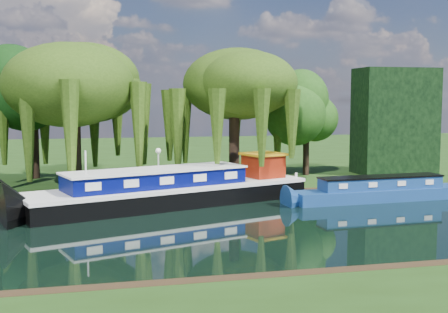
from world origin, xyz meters
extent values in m
plane|color=black|center=(0.00, 0.00, 0.00)|extent=(120.00, 120.00, 0.00)
cube|color=black|center=(0.00, 34.00, 0.23)|extent=(120.00, 52.00, 0.45)
cube|color=black|center=(0.84, 6.87, 0.42)|extent=(16.97, 8.84, 1.11)
cube|color=silver|center=(0.84, 6.87, 1.06)|extent=(17.08, 8.94, 0.20)
cube|color=#03094B|center=(-0.03, 6.57, 1.62)|extent=(10.64, 5.83, 0.88)
cube|color=silver|center=(-0.03, 6.57, 2.11)|extent=(10.87, 6.06, 0.11)
cube|color=maroon|center=(6.98, 8.94, 1.87)|extent=(2.58, 2.58, 1.39)
cube|color=#C68A0E|center=(6.98, 8.94, 2.64)|extent=(2.87, 2.87, 0.15)
cylinder|color=silver|center=(-3.89, 5.27, 2.29)|extent=(0.09, 0.09, 2.22)
cube|color=navy|center=(13.35, 5.53, 0.30)|extent=(11.14, 2.52, 0.83)
cube|color=navy|center=(13.35, 5.53, 1.06)|extent=(7.80, 1.86, 0.69)
cube|color=black|center=(13.35, 5.53, 1.45)|extent=(7.90, 1.96, 0.09)
cube|color=silver|center=(10.50, 4.65, 1.10)|extent=(0.55, 0.08, 0.29)
cube|color=silver|center=(12.43, 4.77, 1.10)|extent=(0.55, 0.08, 0.29)
cube|color=silver|center=(14.36, 4.89, 1.10)|extent=(0.55, 0.08, 0.29)
cube|color=silver|center=(16.29, 5.01, 1.10)|extent=(0.55, 0.08, 0.29)
cylinder|color=black|center=(-4.63, 12.11, 3.07)|extent=(0.68, 0.68, 5.24)
ellipsoid|color=#233E0D|center=(-4.63, 12.11, 6.85)|extent=(7.31, 7.31, 4.73)
cylinder|color=black|center=(5.67, 11.35, 2.92)|extent=(0.70, 0.70, 4.95)
ellipsoid|color=#233E0D|center=(5.67, 11.35, 6.49)|extent=(6.75, 6.75, 4.36)
cylinder|color=black|center=(-7.64, 17.02, 3.74)|extent=(0.60, 0.60, 6.58)
ellipsoid|color=black|center=(-7.64, 17.02, 6.43)|extent=(5.27, 5.27, 5.27)
cylinder|color=black|center=(12.00, 14.47, 3.02)|extent=(0.44, 0.44, 5.13)
ellipsoid|color=#1A3E0F|center=(12.00, 14.47, 5.12)|extent=(4.11, 4.11, 4.11)
cube|color=black|center=(19.00, 14.00, 4.45)|extent=(6.00, 3.00, 8.00)
cylinder|color=silver|center=(0.50, 10.50, 1.55)|extent=(0.10, 0.10, 2.20)
sphere|color=white|center=(0.50, 10.50, 2.83)|extent=(0.36, 0.36, 0.36)
cylinder|color=silver|center=(-4.00, 8.40, 0.95)|extent=(0.16, 0.16, 1.00)
cylinder|color=silver|center=(3.00, 8.40, 0.95)|extent=(0.16, 0.16, 1.00)
cylinder|color=silver|center=(9.00, 8.40, 0.95)|extent=(0.16, 0.16, 1.00)
camera|label=1|loc=(-3.28, -24.97, 6.02)|focal=45.00mm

